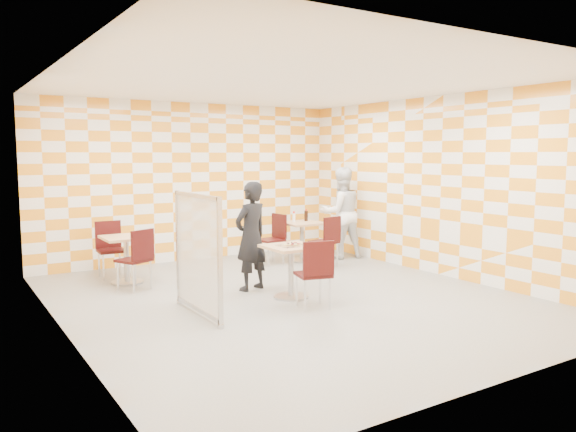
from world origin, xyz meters
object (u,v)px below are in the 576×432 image
object	(u,v)px
chair_main_front	(316,269)
chair_empty_near	(138,255)
chair_empty_far	(110,244)
main_table	(291,262)
empty_table	(126,251)
sport_bottle	(294,217)
man_white	(341,213)
chair_second_front	(328,237)
man_dark	(251,236)
second_table	(302,235)
soda_bottle	(306,216)
chair_second_side	(275,235)
partition	(198,254)

from	to	relation	value
chair_main_front	chair_empty_near	xyz separation A→B (m)	(-1.63, 2.28, 0.00)
chair_main_front	chair_empty_far	size ratio (longest dim) A/B	1.00
chair_main_front	chair_empty_far	bearing A→B (deg)	116.46
main_table	empty_table	size ratio (longest dim) A/B	1.00
chair_main_front	sport_bottle	xyz separation A→B (m)	(1.63, 3.04, 0.29)
chair_empty_near	man_white	distance (m)	4.24
main_table	chair_second_front	bearing A→B (deg)	40.39
main_table	chair_empty_far	bearing A→B (deg)	123.02
empty_table	chair_main_front	size ratio (longest dim) A/B	0.81
man_dark	man_white	distance (m)	3.07
man_white	empty_table	bearing A→B (deg)	11.55
second_table	soda_bottle	world-z (taller)	soda_bottle
chair_second_side	man_white	bearing A→B (deg)	-7.54
chair_second_front	empty_table	bearing A→B (deg)	168.59
partition	chair_second_front	bearing A→B (deg)	26.32
chair_second_side	soda_bottle	distance (m)	0.79
main_table	sport_bottle	bearing A→B (deg)	56.28
empty_table	chair_second_front	world-z (taller)	chair_second_front
chair_empty_far	chair_main_front	bearing A→B (deg)	-63.54
chair_main_front	man_dark	world-z (taller)	man_dark
second_table	chair_main_front	size ratio (longest dim) A/B	0.81
chair_main_front	chair_second_front	world-z (taller)	same
chair_second_front	chair_second_side	xyz separation A→B (m)	(-0.63, 0.81, 0.00)
chair_empty_far	man_white	world-z (taller)	man_white
chair_main_front	soda_bottle	xyz separation A→B (m)	(1.89, 3.00, 0.31)
main_table	empty_table	distance (m)	2.75
main_table	sport_bottle	world-z (taller)	sport_bottle
chair_second_side	man_dark	world-z (taller)	man_dark
chair_second_side	chair_empty_near	size ratio (longest dim) A/B	1.00
man_dark	sport_bottle	bearing A→B (deg)	-154.54
chair_second_side	man_dark	size ratio (longest dim) A/B	0.57
partition	man_dark	size ratio (longest dim) A/B	0.95
chair_empty_far	empty_table	bearing A→B (deg)	-81.42
chair_main_front	chair_second_side	bearing A→B (deg)	68.66
empty_table	man_white	size ratio (longest dim) A/B	0.42
sport_bottle	chair_second_front	bearing A→B (deg)	-79.49
chair_second_side	main_table	bearing A→B (deg)	-115.63
chair_second_front	chair_empty_far	world-z (taller)	same
chair_second_front	man_white	xyz separation A→B (m)	(0.78, 0.62, 0.35)
man_white	chair_second_side	bearing A→B (deg)	4.94
second_table	man_white	size ratio (longest dim) A/B	0.42
second_table	soda_bottle	distance (m)	0.39
second_table	chair_empty_near	size ratio (longest dim) A/B	0.81
chair_second_front	man_white	world-z (taller)	man_white
man_white	partition	bearing A→B (deg)	41.51
chair_empty_near	chair_second_front	bearing A→B (deg)	-1.92
chair_empty_near	sport_bottle	distance (m)	3.36
man_dark	sport_bottle	distance (m)	2.43
empty_table	sport_bottle	xyz separation A→B (m)	(3.27, 0.18, 0.33)
second_table	man_white	xyz separation A→B (m)	(0.84, -0.12, 0.38)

